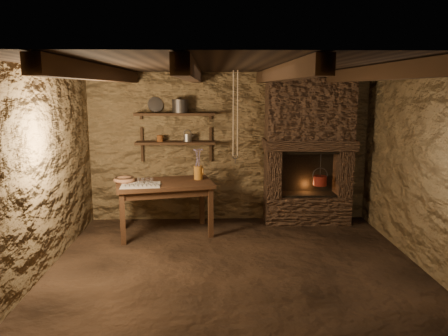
{
  "coord_description": "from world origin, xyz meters",
  "views": [
    {
      "loc": [
        -0.29,
        -5.03,
        2.14
      ],
      "look_at": [
        -0.11,
        0.9,
        1.06
      ],
      "focal_mm": 35.0,
      "sensor_mm": 36.0,
      "label": 1
    }
  ],
  "objects_px": {
    "stoneware_jug": "(198,166)",
    "red_pot": "(320,180)",
    "wooden_bowl": "(124,180)",
    "work_table": "(165,206)",
    "iron_stockpot": "(180,107)"
  },
  "relations": [
    {
      "from": "iron_stockpot",
      "to": "work_table",
      "type": "bearing_deg",
      "value": -110.49
    },
    {
      "from": "stoneware_jug",
      "to": "iron_stockpot",
      "type": "relative_size",
      "value": 1.87
    },
    {
      "from": "work_table",
      "to": "stoneware_jug",
      "type": "bearing_deg",
      "value": 6.41
    },
    {
      "from": "stoneware_jug",
      "to": "iron_stockpot",
      "type": "bearing_deg",
      "value": 101.52
    },
    {
      "from": "wooden_bowl",
      "to": "red_pot",
      "type": "xyz_separation_m",
      "value": [
        3.0,
        0.47,
        -0.12
      ]
    },
    {
      "from": "wooden_bowl",
      "to": "red_pot",
      "type": "bearing_deg",
      "value": 8.91
    },
    {
      "from": "iron_stockpot",
      "to": "red_pot",
      "type": "bearing_deg",
      "value": -3.11
    },
    {
      "from": "stoneware_jug",
      "to": "iron_stockpot",
      "type": "xyz_separation_m",
      "value": [
        -0.28,
        0.4,
        0.87
      ]
    },
    {
      "from": "wooden_bowl",
      "to": "iron_stockpot",
      "type": "xyz_separation_m",
      "value": [
        0.8,
        0.59,
        1.04
      ]
    },
    {
      "from": "iron_stockpot",
      "to": "wooden_bowl",
      "type": "bearing_deg",
      "value": -143.41
    },
    {
      "from": "stoneware_jug",
      "to": "wooden_bowl",
      "type": "height_order",
      "value": "stoneware_jug"
    },
    {
      "from": "red_pot",
      "to": "stoneware_jug",
      "type": "bearing_deg",
      "value": -171.57
    },
    {
      "from": "wooden_bowl",
      "to": "work_table",
      "type": "bearing_deg",
      "value": 1.41
    },
    {
      "from": "stoneware_jug",
      "to": "red_pot",
      "type": "distance_m",
      "value": 1.96
    },
    {
      "from": "stoneware_jug",
      "to": "red_pot",
      "type": "relative_size",
      "value": 0.87
    }
  ]
}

